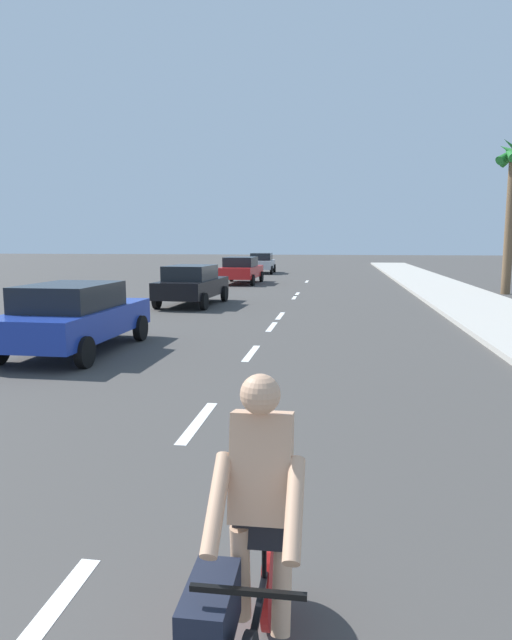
# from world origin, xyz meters

# --- Properties ---
(ground_plane) EXTENTS (160.00, 160.00, 0.00)m
(ground_plane) POSITION_xyz_m (0.00, 20.00, 0.00)
(ground_plane) COLOR #423F3D
(sidewalk_strip) EXTENTS (3.60, 80.00, 0.14)m
(sidewalk_strip) POSITION_xyz_m (7.24, 22.00, 0.07)
(sidewalk_strip) COLOR #B2ADA3
(sidewalk_strip) RESTS_ON ground
(lane_stripe_1) EXTENTS (0.16, 1.80, 0.01)m
(lane_stripe_1) POSITION_xyz_m (0.00, 3.33, 0.00)
(lane_stripe_1) COLOR white
(lane_stripe_1) RESTS_ON ground
(lane_stripe_2) EXTENTS (0.16, 1.80, 0.01)m
(lane_stripe_2) POSITION_xyz_m (0.00, 7.61, 0.00)
(lane_stripe_2) COLOR white
(lane_stripe_2) RESTS_ON ground
(lane_stripe_3) EXTENTS (0.16, 1.80, 0.01)m
(lane_stripe_3) POSITION_xyz_m (0.00, 12.40, 0.00)
(lane_stripe_3) COLOR white
(lane_stripe_3) RESTS_ON ground
(lane_stripe_4) EXTENTS (0.16, 1.80, 0.01)m
(lane_stripe_4) POSITION_xyz_m (0.00, 16.27, 0.00)
(lane_stripe_4) COLOR white
(lane_stripe_4) RESTS_ON ground
(lane_stripe_5) EXTENTS (0.16, 1.80, 0.01)m
(lane_stripe_5) POSITION_xyz_m (0.00, 18.68, 0.00)
(lane_stripe_5) COLOR white
(lane_stripe_5) RESTS_ON ground
(lane_stripe_6) EXTENTS (0.16, 1.80, 0.01)m
(lane_stripe_6) POSITION_xyz_m (0.00, 24.88, 0.00)
(lane_stripe_6) COLOR white
(lane_stripe_6) RESTS_ON ground
(lane_stripe_7) EXTENTS (0.16, 1.80, 0.01)m
(lane_stripe_7) POSITION_xyz_m (0.00, 26.30, 0.00)
(lane_stripe_7) COLOR white
(lane_stripe_7) RESTS_ON ground
(lane_stripe_8) EXTENTS (0.16, 1.80, 0.01)m
(lane_stripe_8) POSITION_xyz_m (0.00, 34.54, 0.00)
(lane_stripe_8) COLOR white
(lane_stripe_8) RESTS_ON ground
(cyclist) EXTENTS (0.63, 1.71, 1.82)m
(cyclist) POSITION_xyz_m (1.45, 3.18, 0.83)
(cyclist) COLOR black
(cyclist) RESTS_ON ground
(parked_car_blue) EXTENTS (2.11, 4.54, 1.57)m
(parked_car_blue) POSITION_xyz_m (-4.00, 11.98, 0.84)
(parked_car_blue) COLOR #1E389E
(parked_car_blue) RESTS_ON ground
(parked_car_black) EXTENTS (2.19, 4.44, 1.57)m
(parked_car_black) POSITION_xyz_m (-3.77, 21.29, 0.84)
(parked_car_black) COLOR black
(parked_car_black) RESTS_ON ground
(parked_car_red) EXTENTS (2.17, 4.56, 1.57)m
(parked_car_red) POSITION_xyz_m (-3.76, 32.39, 0.84)
(parked_car_red) COLOR red
(parked_car_red) RESTS_ON ground
(parked_car_silver) EXTENTS (2.04, 4.21, 1.57)m
(parked_car_silver) POSITION_xyz_m (-3.99, 42.85, 0.84)
(parked_car_silver) COLOR #B7BABF
(parked_car_silver) RESTS_ON ground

